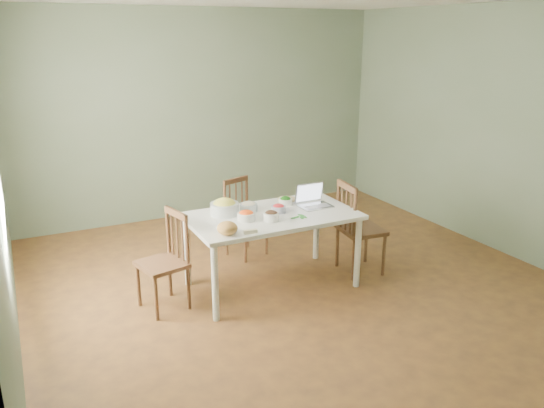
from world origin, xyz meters
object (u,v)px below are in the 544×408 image
chair_right (361,227)px  laptop (316,196)px  chair_left (162,262)px  dining_table (272,250)px  chair_far (246,218)px  bowl_squash (224,207)px  bread_boule (227,228)px

chair_right → laptop: bearing=85.0°
chair_left → chair_right: size_ratio=0.93×
dining_table → chair_far: bearing=83.5°
dining_table → bowl_squash: size_ratio=5.92×
dining_table → chair_far: size_ratio=1.84×
dining_table → laptop: (0.48, 0.01, 0.48)m
chair_far → bread_boule: size_ratio=4.85×
chair_far → chair_right: size_ratio=0.89×
bread_boule → chair_left: bearing=144.4°
dining_table → chair_far: (0.09, 0.82, 0.06)m
chair_left → bowl_squash: bowl_squash is taller
chair_far → chair_left: size_ratio=0.97×
chair_far → laptop: size_ratio=2.79×
chair_right → bowl_squash: (-1.38, 0.28, 0.34)m
chair_right → bowl_squash: bearing=85.3°
dining_table → bowl_squash: (-0.41, 0.18, 0.45)m
chair_far → bread_boule: 1.37m
dining_table → laptop: size_ratio=5.13×
bread_boule → chair_far: bearing=59.3°
dining_table → laptop: bearing=0.7°
chair_far → chair_right: chair_right is taller
chair_far → chair_left: bearing=-165.4°
chair_left → bowl_squash: (0.67, 0.15, 0.37)m
chair_far → laptop: bearing=-83.8°
bread_boule → bowl_squash: size_ratio=0.66×
dining_table → bread_boule: (-0.58, -0.31, 0.43)m
dining_table → chair_right: size_ratio=1.65×
chair_left → bread_boule: chair_left is taller
bowl_squash → laptop: size_ratio=0.87×
chair_left → laptop: 1.61m
bread_boule → chair_right: bearing=7.9°
bowl_squash → laptop: laptop is taller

